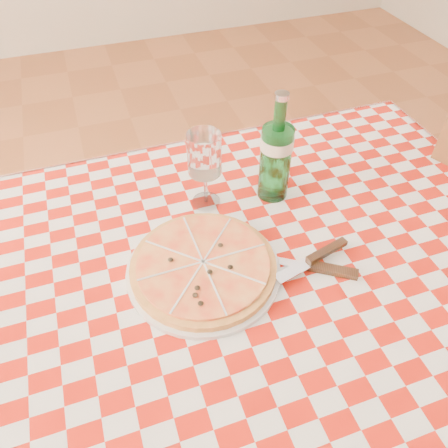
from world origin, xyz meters
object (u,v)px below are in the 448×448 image
object	(u,v)px
pizza_plate	(203,266)
wine_glass	(205,171)
dining_table	(242,292)
water_bottle	(277,148)

from	to	relation	value
pizza_plate	wine_glass	bearing A→B (deg)	71.24
dining_table	wine_glass	distance (m)	0.27
pizza_plate	water_bottle	bearing A→B (deg)	37.94
water_bottle	dining_table	bearing A→B (deg)	-128.38
dining_table	pizza_plate	distance (m)	0.14
dining_table	water_bottle	xyz separation A→B (m)	(0.14, 0.18, 0.23)
dining_table	water_bottle	distance (m)	0.32
pizza_plate	water_bottle	distance (m)	0.30
pizza_plate	wine_glass	distance (m)	0.22
pizza_plate	wine_glass	xyz separation A→B (m)	(0.07, 0.19, 0.07)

